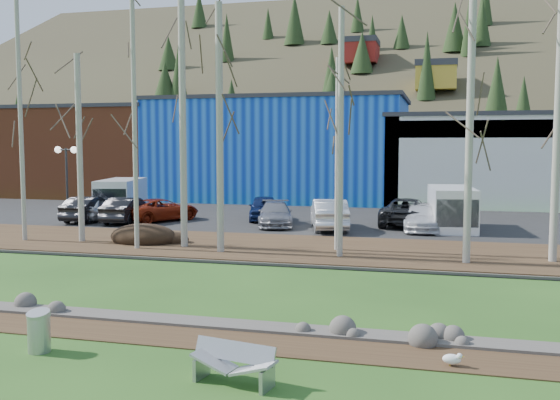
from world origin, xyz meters
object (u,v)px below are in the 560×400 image
(car_6, at_px, (406,212))
(van_white, at_px, (452,209))
(car_2, at_px, (160,210))
(car_8, at_px, (128,210))
(street_lamp, at_px, (66,163))
(car_5, at_px, (329,214))
(car_1, at_px, (89,209))
(van_grey, at_px, (120,197))
(litter_bin, at_px, (39,333))
(car_0, at_px, (97,208))
(car_7, at_px, (421,218))
(seagull, at_px, (452,359))
(car_4, at_px, (264,208))
(bench_damaged, at_px, (234,363))
(car_3, at_px, (275,214))

(car_6, bearing_deg, van_white, 154.85)
(car_2, distance_m, car_8, 1.84)
(street_lamp, distance_m, car_5, 15.26)
(car_1, relative_size, van_grey, 0.80)
(litter_bin, height_order, street_lamp, street_lamp)
(street_lamp, bearing_deg, car_6, 23.59)
(car_5, xyz_separation_m, van_white, (6.20, 1.45, 0.30))
(street_lamp, relative_size, car_0, 1.05)
(van_grey, bearing_deg, car_1, -104.23)
(car_0, distance_m, car_7, 18.56)
(seagull, distance_m, car_4, 24.28)
(bench_damaged, bearing_deg, car_8, 134.25)
(car_2, xyz_separation_m, car_6, (13.85, 1.68, 0.09))
(car_4, height_order, van_white, van_white)
(van_grey, bearing_deg, litter_bin, -78.03)
(street_lamp, bearing_deg, car_3, 19.37)
(litter_bin, relative_size, car_6, 0.16)
(street_lamp, xyz_separation_m, car_6, (18.83, 3.32, -2.64))
(bench_damaged, relative_size, car_5, 0.37)
(car_5, distance_m, car_8, 11.57)
(litter_bin, bearing_deg, car_4, 93.72)
(bench_damaged, relative_size, car_2, 0.38)
(car_4, height_order, car_6, car_6)
(car_7, relative_size, car_8, 1.02)
(car_8, bearing_deg, car_5, 175.84)
(van_grey, bearing_deg, car_5, -27.11)
(car_0, bearing_deg, car_7, 173.64)
(car_8, distance_m, van_white, 17.83)
(car_1, bearing_deg, seagull, 132.29)
(seagull, distance_m, car_7, 19.81)
(van_grey, bearing_deg, car_3, -27.93)
(seagull, xyz_separation_m, car_4, (-10.31, 21.98, 0.67))
(seagull, relative_size, van_grey, 0.08)
(car_0, bearing_deg, car_1, 70.20)
(litter_bin, relative_size, car_8, 0.19)
(car_0, distance_m, car_5, 13.90)
(car_6, bearing_deg, litter_bin, 76.32)
(car_0, relative_size, car_8, 0.94)
(litter_bin, bearing_deg, car_5, 81.90)
(bench_damaged, distance_m, car_2, 24.93)
(litter_bin, relative_size, van_white, 0.16)
(car_7, bearing_deg, van_grey, 168.29)
(seagull, height_order, car_8, car_8)
(bench_damaged, relative_size, car_4, 0.43)
(car_4, xyz_separation_m, car_8, (-7.18, -3.02, 0.00))
(van_white, bearing_deg, car_7, -163.09)
(seagull, bearing_deg, car_0, 153.46)
(car_4, bearing_deg, car_5, -49.90)
(car_0, height_order, car_3, car_0)
(litter_bin, xyz_separation_m, car_8, (-8.69, 20.24, 0.44))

